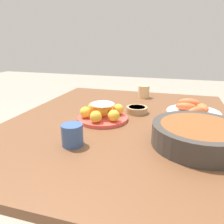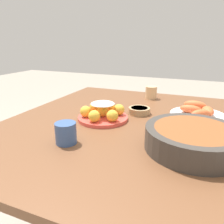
{
  "view_description": "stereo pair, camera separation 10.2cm",
  "coord_description": "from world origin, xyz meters",
  "views": [
    {
      "loc": [
        0.94,
        0.23,
        1.14
      ],
      "look_at": [
        0.01,
        -0.04,
        0.82
      ],
      "focal_mm": 35.0,
      "sensor_mm": 36.0,
      "label": 1
    },
    {
      "loc": [
        0.91,
        0.33,
        1.14
      ],
      "look_at": [
        0.01,
        -0.04,
        0.82
      ],
      "focal_mm": 35.0,
      "sensor_mm": 36.0,
      "label": 2
    }
  ],
  "objects": [
    {
      "name": "sauce_bowl",
      "position": [
        -0.13,
        0.05,
        0.8
      ],
      "size": [
        0.11,
        0.11,
        0.03
      ],
      "color": "tan",
      "rests_on": "dining_table"
    },
    {
      "name": "dining_table",
      "position": [
        0.0,
        0.0,
        0.68
      ],
      "size": [
        1.24,
        1.03,
        0.78
      ],
      "color": "brown",
      "rests_on": "ground_plane"
    },
    {
      "name": "serving_bowl",
      "position": [
        0.17,
        0.33,
        0.82
      ],
      "size": [
        0.33,
        0.33,
        0.08
      ],
      "color": "#3D3833",
      "rests_on": "dining_table"
    },
    {
      "name": "cup_near",
      "position": [
        0.3,
        -0.11,
        0.82
      ],
      "size": [
        0.08,
        0.08,
        0.08
      ],
      "color": "#38568E",
      "rests_on": "dining_table"
    },
    {
      "name": "cup_far",
      "position": [
        -0.46,
        0.04,
        0.82
      ],
      "size": [
        0.07,
        0.07,
        0.08
      ],
      "color": "#DBB27F",
      "rests_on": "dining_table"
    },
    {
      "name": "seafood_platter",
      "position": [
        -0.2,
        0.33,
        0.8
      ],
      "size": [
        0.27,
        0.27,
        0.06
      ],
      "color": "silver",
      "rests_on": "dining_table"
    },
    {
      "name": "cake_plate",
      "position": [
        0.02,
        -0.09,
        0.81
      ],
      "size": [
        0.24,
        0.24,
        0.09
      ],
      "color": "#E04C42",
      "rests_on": "dining_table"
    }
  ]
}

